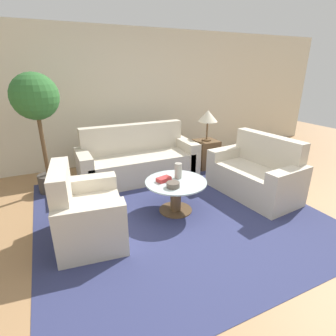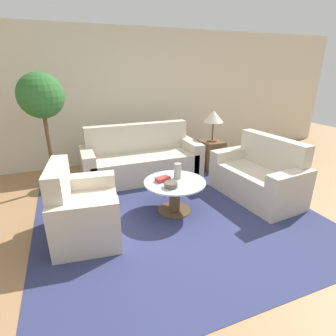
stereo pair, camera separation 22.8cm
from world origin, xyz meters
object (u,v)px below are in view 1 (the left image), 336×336
object	(u,v)px
potted_plant	(37,107)
bowl	(173,185)
sofa_main	(138,162)
table_lamp	(208,117)
book_stack	(164,179)
armchair	(85,215)
loveseat	(256,175)
coffee_table	(176,192)
vase	(178,171)

from	to	relation	value
potted_plant	bowl	distance (m)	2.29
sofa_main	table_lamp	size ratio (longest dim) A/B	3.51
sofa_main	bowl	xyz separation A→B (m)	(-0.04, -1.50, 0.18)
bowl	book_stack	size ratio (longest dim) A/B	0.80
armchair	loveseat	size ratio (longest dim) A/B	0.72
sofa_main	bowl	distance (m)	1.52
potted_plant	sofa_main	bearing A→B (deg)	-2.48
coffee_table	bowl	size ratio (longest dim) A/B	4.90
sofa_main	vase	xyz separation A→B (m)	(0.15, -1.27, 0.25)
coffee_table	table_lamp	world-z (taller)	table_lamp
coffee_table	table_lamp	bearing A→B (deg)	44.51
coffee_table	vase	size ratio (longest dim) A/B	3.84
vase	bowl	bearing A→B (deg)	-129.35
armchair	potted_plant	size ratio (longest dim) A/B	0.57
loveseat	book_stack	bearing A→B (deg)	-100.36
sofa_main	potted_plant	xyz separation A→B (m)	(-1.47, 0.06, 1.04)
coffee_table	potted_plant	distance (m)	2.35
coffee_table	armchair	bearing A→B (deg)	-174.29
sofa_main	table_lamp	world-z (taller)	table_lamp
bowl	book_stack	bearing A→B (deg)	96.94
loveseat	book_stack	xyz separation A→B (m)	(-1.52, 0.12, 0.17)
potted_plant	vase	size ratio (longest dim) A/B	8.43
armchair	book_stack	size ratio (longest dim) A/B	4.89
coffee_table	book_stack	xyz separation A→B (m)	(-0.15, 0.07, 0.19)
coffee_table	bowl	xyz separation A→B (m)	(-0.12, -0.15, 0.19)
coffee_table	potted_plant	world-z (taller)	potted_plant
sofa_main	book_stack	size ratio (longest dim) A/B	9.70
coffee_table	table_lamp	xyz separation A→B (m)	(1.32, 1.30, 0.72)
coffee_table	vase	distance (m)	0.29
vase	bowl	distance (m)	0.31
potted_plant	bowl	xyz separation A→B (m)	(1.43, -1.57, -0.86)
bowl	table_lamp	bearing A→B (deg)	45.28
table_lamp	vase	bearing A→B (deg)	-135.64
armchair	sofa_main	bearing A→B (deg)	-30.78
loveseat	vase	xyz separation A→B (m)	(-1.30, 0.12, 0.25)
vase	book_stack	xyz separation A→B (m)	(-0.22, -0.01, -0.08)
bowl	coffee_table	bearing A→B (deg)	52.67
loveseat	potted_plant	bearing A→B (deg)	-122.49
table_lamp	potted_plant	world-z (taller)	potted_plant
armchair	bowl	distance (m)	1.12
armchair	book_stack	world-z (taller)	armchair
armchair	vase	bearing A→B (deg)	-74.16
coffee_table	bowl	bearing A→B (deg)	-127.33
loveseat	book_stack	distance (m)	1.54
coffee_table	sofa_main	bearing A→B (deg)	93.36
sofa_main	loveseat	xyz separation A→B (m)	(1.46, -1.39, -0.00)
potted_plant	armchair	bearing A→B (deg)	-78.04
coffee_table	book_stack	world-z (taller)	book_stack
loveseat	bowl	bearing A→B (deg)	-91.74
table_lamp	bowl	world-z (taller)	table_lamp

